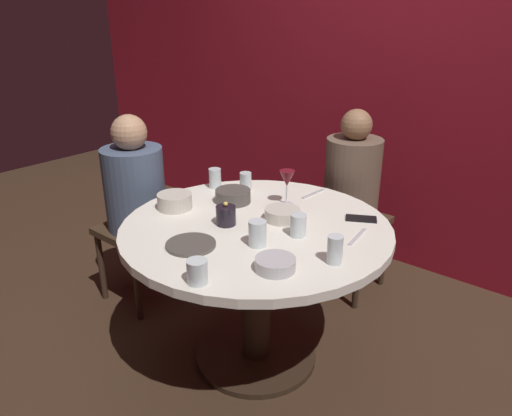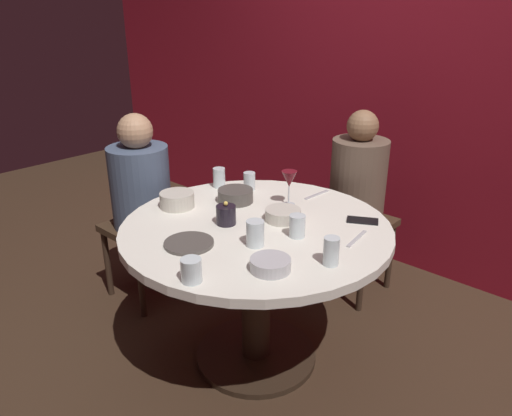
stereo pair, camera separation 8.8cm
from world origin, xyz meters
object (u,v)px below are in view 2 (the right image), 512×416
(seated_diner_back, at_px, (358,184))
(dinner_plate, at_px, (189,243))
(cup_near_candle, at_px, (249,181))
(bowl_sauce_side, at_px, (177,200))
(bowl_serving_large, at_px, (270,264))
(bowl_salad_center, at_px, (283,215))
(candle_holder, at_px, (226,215))
(bowl_small_white, at_px, (236,196))
(cup_by_right_diner, at_px, (255,233))
(wine_glass, at_px, (289,181))
(seated_diner_left, at_px, (141,188))
(cup_center_front, at_px, (297,226))
(cup_by_left_diner, at_px, (191,270))
(cell_phone, at_px, (363,221))
(cup_beside_wine, at_px, (219,178))
(dining_table, at_px, (256,258))
(cup_far_edge, at_px, (331,251))

(seated_diner_back, bearing_deg, dinner_plate, -3.25)
(dinner_plate, relative_size, cup_near_candle, 2.16)
(seated_diner_back, bearing_deg, bowl_sauce_side, -23.35)
(bowl_serving_large, xyz_separation_m, bowl_salad_center, (-0.25, 0.39, 0.00))
(dinner_plate, height_order, bowl_sauce_side, bowl_sauce_side)
(seated_diner_back, xyz_separation_m, bowl_salad_center, (0.06, -0.76, 0.07))
(candle_holder, distance_m, bowl_small_white, 0.27)
(bowl_salad_center, distance_m, cup_by_right_diner, 0.29)
(candle_holder, relative_size, wine_glass, 0.62)
(seated_diner_left, bearing_deg, cup_center_front, 1.33)
(bowl_serving_large, height_order, cup_by_left_diner, cup_by_left_diner)
(candle_holder, distance_m, bowl_salad_center, 0.26)
(cell_phone, height_order, cup_near_candle, cup_near_candle)
(seated_diner_back, distance_m, cup_beside_wine, 0.81)
(candle_holder, bearing_deg, bowl_serving_large, -23.68)
(cup_near_candle, relative_size, cup_beside_wine, 0.90)
(bowl_sauce_side, bearing_deg, cell_phone, 30.87)
(bowl_sauce_side, bearing_deg, candle_holder, 3.47)
(candle_holder, height_order, cup_by_right_diner, same)
(cup_by_left_diner, xyz_separation_m, cup_beside_wine, (-0.64, 0.75, 0.01))
(seated_diner_back, bearing_deg, cup_near_candle, -30.20)
(seated_diner_left, relative_size, seated_diner_back, 0.99)
(dining_table, xyz_separation_m, cup_near_candle, (-0.33, 0.31, 0.22))
(candle_holder, bearing_deg, cup_by_left_diner, -58.64)
(bowl_sauce_side, height_order, cup_far_edge, cup_far_edge)
(cup_by_left_diner, xyz_separation_m, cup_by_right_diner, (-0.02, 0.36, 0.01))
(cup_far_edge, bearing_deg, cell_phone, 105.13)
(cup_beside_wine, bearing_deg, cup_by_left_diner, -49.61)
(cup_center_front, relative_size, cup_beside_wine, 0.91)
(bowl_small_white, distance_m, cup_far_edge, 0.75)
(cell_phone, relative_size, cup_by_right_diner, 1.29)
(dining_table, relative_size, cell_phone, 8.70)
(cup_by_left_diner, bearing_deg, cup_near_candle, 120.50)
(bowl_serving_large, height_order, cup_by_right_diner, cup_by_right_diner)
(bowl_serving_large, relative_size, bowl_sauce_side, 0.92)
(bowl_sauce_side, bearing_deg, wine_glass, 44.63)
(wine_glass, height_order, dinner_plate, wine_glass)
(bowl_sauce_side, distance_m, cup_beside_wine, 0.34)
(seated_diner_back, xyz_separation_m, cup_near_candle, (-0.33, -0.57, 0.09))
(seated_diner_back, bearing_deg, bowl_serving_large, 15.33)
(wine_glass, height_order, cup_by_right_diner, wine_glass)
(bowl_serving_large, bearing_deg, cup_by_left_diner, -122.19)
(bowl_salad_center, relative_size, cup_near_candle, 1.71)
(cup_center_front, xyz_separation_m, cup_beside_wine, (-0.69, 0.21, 0.00))
(seated_diner_back, xyz_separation_m, dinner_plate, (-0.07, -1.21, 0.05))
(cup_center_front, distance_m, cup_far_edge, 0.27)
(candle_holder, relative_size, cup_near_candle, 1.14)
(dining_table, distance_m, bowl_salad_center, 0.24)
(wine_glass, distance_m, dinner_plate, 0.63)
(bowl_small_white, xyz_separation_m, cup_near_candle, (-0.07, 0.17, 0.02))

